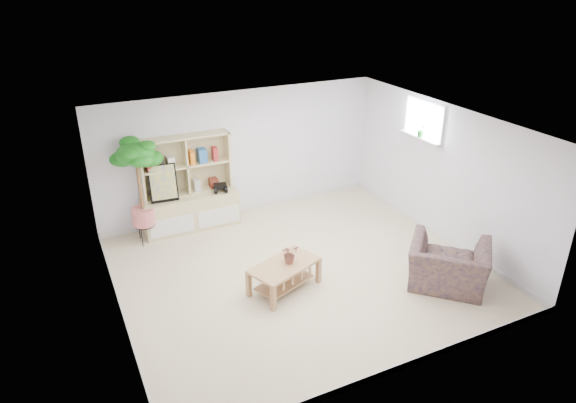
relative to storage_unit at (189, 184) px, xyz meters
name	(u,v)px	position (x,y,z in m)	size (l,w,h in m)	color
floor	(299,271)	(1.11, -2.24, -0.87)	(5.50, 5.00, 0.01)	#C1AA8C
ceiling	(301,126)	(1.11, -2.24, 1.53)	(5.50, 5.00, 0.01)	white
walls	(300,203)	(1.11, -2.24, 0.33)	(5.51, 5.01, 2.40)	white
baseboard	(299,269)	(1.11, -2.24, -0.82)	(5.50, 5.00, 0.10)	silver
window	(425,120)	(3.84, -1.64, 1.13)	(0.10, 0.98, 0.68)	silver
window_sill	(420,138)	(3.78, -1.64, 0.81)	(0.14, 1.00, 0.04)	silver
storage_unit	(189,184)	(0.00, 0.00, 0.00)	(1.74, 0.59, 1.74)	#CCBB8B
poster	(163,183)	(-0.47, -0.06, 0.12)	(0.49, 0.11, 0.68)	yellow
toy_truck	(220,187)	(0.55, -0.10, -0.13)	(0.34, 0.23, 0.18)	black
coffee_table	(284,277)	(0.68, -2.57, -0.65)	(1.05, 0.57, 0.43)	#A07049
table_plant	(290,254)	(0.78, -2.56, -0.30)	(0.26, 0.22, 0.29)	#22652C
floor_tree	(141,193)	(-0.89, -0.19, 0.08)	(0.70, 0.70, 1.89)	#156F17
armchair	(449,262)	(2.92, -3.57, -0.45)	(1.13, 0.98, 0.84)	#131536
sill_plant	(421,130)	(3.78, -1.65, 0.96)	(0.14, 0.11, 0.26)	#156F17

